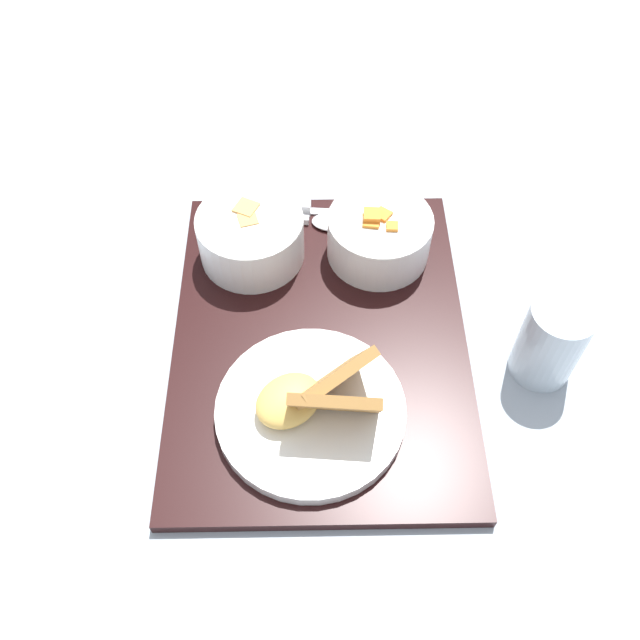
# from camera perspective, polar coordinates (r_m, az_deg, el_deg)

# --- Properties ---
(ground_plane) EXTENTS (4.00, 4.00, 0.00)m
(ground_plane) POSITION_cam_1_polar(r_m,az_deg,el_deg) (0.77, 0.00, -1.93)
(ground_plane) COLOR #99A3AD
(serving_tray) EXTENTS (0.46, 0.37, 0.01)m
(serving_tray) POSITION_cam_1_polar(r_m,az_deg,el_deg) (0.76, 0.00, -1.63)
(serving_tray) COLOR black
(serving_tray) RESTS_ON ground_plane
(bowl_salad) EXTENTS (0.12, 0.12, 0.07)m
(bowl_salad) POSITION_cam_1_polar(r_m,az_deg,el_deg) (0.81, 4.99, 7.27)
(bowl_salad) COLOR white
(bowl_salad) RESTS_ON serving_tray
(bowl_soup) EXTENTS (0.13, 0.13, 0.06)m
(bowl_soup) POSITION_cam_1_polar(r_m,az_deg,el_deg) (0.81, -5.85, 7.17)
(bowl_soup) COLOR white
(bowl_soup) RESTS_ON serving_tray
(plate_main) EXTENTS (0.20, 0.20, 0.09)m
(plate_main) POSITION_cam_1_polar(r_m,az_deg,el_deg) (0.69, -0.63, -7.20)
(plate_main) COLOR white
(plate_main) RESTS_ON serving_tray
(knife) EXTENTS (0.02, 0.16, 0.02)m
(knife) POSITION_cam_1_polar(r_m,az_deg,el_deg) (0.87, -2.20, 9.48)
(knife) COLOR silver
(knife) RESTS_ON serving_tray
(spoon) EXTENTS (0.03, 0.14, 0.01)m
(spoon) POSITION_cam_1_polar(r_m,az_deg,el_deg) (0.86, -0.65, 8.37)
(spoon) COLOR silver
(spoon) RESTS_ON serving_tray
(glass_water) EXTENTS (0.07, 0.07, 0.10)m
(glass_water) POSITION_cam_1_polar(r_m,az_deg,el_deg) (0.75, 18.77, -1.93)
(glass_water) COLOR silver
(glass_water) RESTS_ON ground_plane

